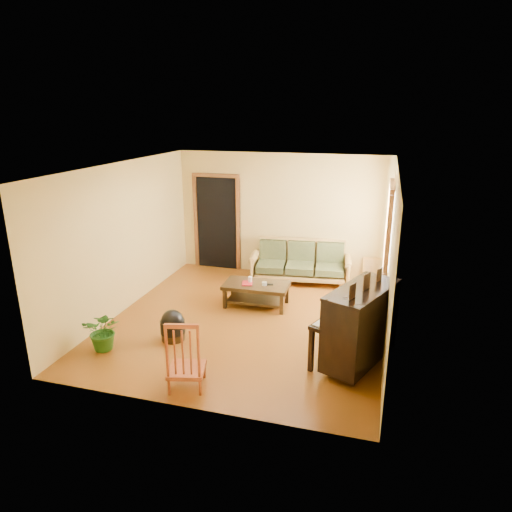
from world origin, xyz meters
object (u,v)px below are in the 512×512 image
(ceramic_crock, at_px, (379,281))
(potted_plant, at_px, (104,330))
(armchair, at_px, (365,303))
(piano, at_px, (360,327))
(sofa, at_px, (300,262))
(footstool, at_px, (173,329))
(red_chair, at_px, (186,352))
(coffee_table, at_px, (256,295))

(ceramic_crock, bearing_deg, potted_plant, -135.87)
(armchair, relative_size, piano, 0.66)
(sofa, xyz_separation_m, footstool, (-1.44, -3.02, -0.25))
(piano, xyz_separation_m, footstool, (-2.83, -0.03, -0.39))
(footstool, bearing_deg, ceramic_crock, 46.50)
(footstool, bearing_deg, armchair, 23.87)
(ceramic_crock, height_order, potted_plant, potted_plant)
(armchair, distance_m, piano, 1.23)
(red_chair, distance_m, potted_plant, 1.68)
(red_chair, xyz_separation_m, ceramic_crock, (2.30, 4.31, -0.37))
(ceramic_crock, bearing_deg, armchair, -95.68)
(coffee_table, relative_size, piano, 0.90)
(sofa, height_order, coffee_table, sofa)
(armchair, height_order, red_chair, red_chair)
(coffee_table, relative_size, footstool, 3.06)
(piano, relative_size, footstool, 3.40)
(coffee_table, distance_m, piano, 2.52)
(footstool, xyz_separation_m, potted_plant, (-0.84, -0.56, 0.13))
(coffee_table, bearing_deg, ceramic_crock, 36.70)
(armchair, relative_size, potted_plant, 1.39)
(footstool, bearing_deg, coffee_table, 60.75)
(sofa, bearing_deg, ceramic_crock, -0.36)
(armchair, bearing_deg, piano, -89.46)
(footstool, bearing_deg, piano, 0.66)
(sofa, distance_m, ceramic_crock, 1.63)
(armchair, bearing_deg, red_chair, -130.50)
(sofa, bearing_deg, red_chair, -106.34)
(footstool, bearing_deg, sofa, 64.47)
(armchair, distance_m, ceramic_crock, 1.98)
(coffee_table, bearing_deg, potted_plant, -128.76)
(footstool, distance_m, ceramic_crock, 4.41)
(footstool, bearing_deg, potted_plant, -146.30)
(sofa, bearing_deg, potted_plant, -129.12)
(piano, xyz_separation_m, potted_plant, (-3.67, -0.59, -0.27))
(ceramic_crock, bearing_deg, piano, -93.72)
(sofa, height_order, footstool, sofa)
(piano, height_order, red_chair, piano)
(piano, bearing_deg, footstool, -156.61)
(piano, bearing_deg, red_chair, -128.60)
(piano, relative_size, ceramic_crock, 5.64)
(sofa, bearing_deg, piano, -71.77)
(coffee_table, height_order, ceramic_crock, coffee_table)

